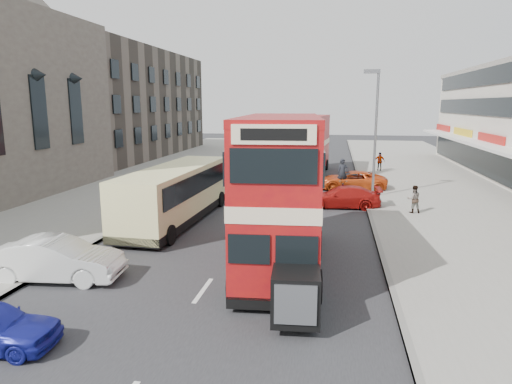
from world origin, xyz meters
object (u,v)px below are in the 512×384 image
Objects in this scene: car_right_a at (343,197)px; street_lamp at (375,124)px; bus_second at (311,144)px; coach at (176,192)px; car_right_b at (352,181)px; pedestrian_near at (414,199)px; pedestrian_far at (379,161)px; car_left_front at (56,259)px; bus_main at (280,192)px; cyclist at (342,180)px.

street_lamp is at bearing 145.02° from car_right_a.
bus_second is 18.87m from coach.
coach is 14.07m from car_right_b.
pedestrian_far is (-0.37, 16.20, 0.05)m from pedestrian_near.
pedestrian_far is (3.43, 14.97, 0.33)m from car_right_a.
car_left_front is (-1.37, -8.27, -0.82)m from coach.
car_left_front is at bearing 15.76° from bus_main.
car_right_a is at bearing 31.30° from coach.
bus_second is 8.31m from car_right_b.
car_right_a is 15.36m from pedestrian_far.
car_left_front is 2.95× the size of pedestrian_near.
bus_main is 10.83m from car_right_a.
pedestrian_near is 7.23m from cyclist.
pedestrian_near is (12.34, 3.54, -0.65)m from coach.
car_right_a is (9.91, 13.04, -0.11)m from car_left_front.
bus_main is at bearing -16.15° from car_right_a.
bus_main is at bearing -13.74° from car_right_b.
car_left_front is at bearing -97.31° from coach.
bus_main is 4.28× the size of cyclist.
car_right_a is (2.66, -13.13, -1.93)m from bus_second.
pedestrian_near is at bearing -128.97° from bus_main.
car_left_front is (-11.77, -16.00, -4.04)m from street_lamp.
car_right_b is at bearing -105.55° from bus_main.
bus_second is 1.99× the size of car_left_front.
coach is at bearing 76.98° from bus_second.
car_left_front is 2.78× the size of pedestrian_far.
pedestrian_near is (3.08, -7.02, 0.25)m from car_right_b.
street_lamp is 5.12m from car_right_b.
coach is 6.20× the size of pedestrian_far.
bus_second reaches higher than coach.
car_left_front is 1.96× the size of cyclist.
street_lamp reaches higher than bus_main.
bus_second is (-4.53, 10.17, -2.22)m from street_lamp.
car_right_b is at bearing -35.07° from car_left_front.
cyclist is at bearing -103.65° from bus_main.
bus_main is 15.58m from cyclist.
bus_main reaches higher than car_right_b.
coach is at bearing 7.35° from pedestrian_near.
coach is at bearing -15.04° from car_left_front.
car_left_front is 31.03m from pedestrian_far.
cyclist is at bearing 176.94° from car_right_a.
car_right_a is at bearing -98.24° from cyclist.
bus_second is 5.86× the size of pedestrian_near.
bus_second reaches higher than car_right_b.
car_right_a is at bearing -42.85° from car_left_front.
pedestrian_far is (1.56, 12.01, -3.82)m from street_lamp.
car_right_b is at bearing 50.85° from coach.
car_right_a is at bearing 106.60° from bus_second.
pedestrian_near reaches higher than car_right_b.
cyclist reaches higher than pedestrian_far.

